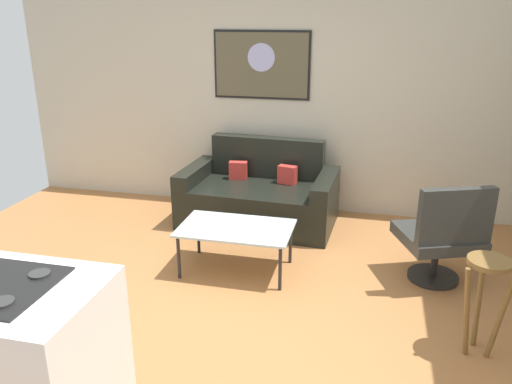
{
  "coord_description": "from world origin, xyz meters",
  "views": [
    {
      "loc": [
        1.02,
        -3.28,
        2.22
      ],
      "look_at": [
        0.03,
        0.9,
        0.7
      ],
      "focal_mm": 35.66,
      "sensor_mm": 36.0,
      "label": 1
    }
  ],
  "objects_px": {
    "couch": "(259,197)",
    "armchair": "(443,235)",
    "bar_stool": "(486,285)",
    "wall_painting": "(261,65)",
    "coffee_table": "(236,230)"
  },
  "relations": [
    {
      "from": "wall_painting",
      "to": "armchair",
      "type": "bearing_deg",
      "value": -38.25
    },
    {
      "from": "bar_stool",
      "to": "wall_painting",
      "type": "distance_m",
      "value": 3.4
    },
    {
      "from": "couch",
      "to": "wall_painting",
      "type": "relative_size",
      "value": 1.55
    },
    {
      "from": "armchair",
      "to": "wall_painting",
      "type": "xyz_separation_m",
      "value": [
        -1.91,
        1.51,
        1.22
      ]
    },
    {
      "from": "couch",
      "to": "armchair",
      "type": "relative_size",
      "value": 1.84
    },
    {
      "from": "couch",
      "to": "bar_stool",
      "type": "distance_m",
      "value": 2.77
    },
    {
      "from": "coffee_table",
      "to": "wall_painting",
      "type": "xyz_separation_m",
      "value": [
        -0.15,
        1.68,
        1.28
      ]
    },
    {
      "from": "wall_painting",
      "to": "bar_stool",
      "type": "bearing_deg",
      "value": -49.59
    },
    {
      "from": "coffee_table",
      "to": "armchair",
      "type": "xyz_separation_m",
      "value": [
        1.76,
        0.17,
        0.06
      ]
    },
    {
      "from": "couch",
      "to": "coffee_table",
      "type": "height_order",
      "value": "couch"
    },
    {
      "from": "bar_stool",
      "to": "wall_painting",
      "type": "xyz_separation_m",
      "value": [
        -2.08,
        2.44,
        1.15
      ]
    },
    {
      "from": "armchair",
      "to": "bar_stool",
      "type": "distance_m",
      "value": 0.95
    },
    {
      "from": "coffee_table",
      "to": "wall_painting",
      "type": "relative_size",
      "value": 0.91
    },
    {
      "from": "armchair",
      "to": "coffee_table",
      "type": "bearing_deg",
      "value": -174.46
    },
    {
      "from": "coffee_table",
      "to": "bar_stool",
      "type": "bearing_deg",
      "value": -21.6
    }
  ]
}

